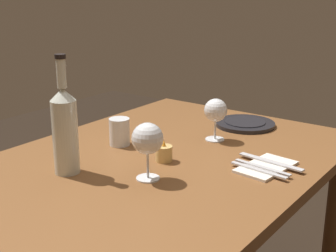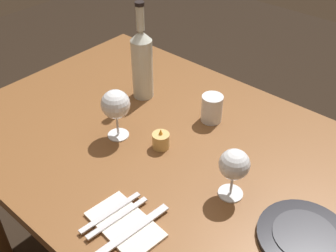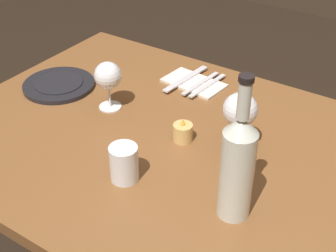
{
  "view_description": "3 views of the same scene",
  "coord_description": "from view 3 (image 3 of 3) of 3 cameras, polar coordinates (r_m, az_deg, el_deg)",
  "views": [
    {
      "loc": [
        -1.08,
        -0.84,
        1.27
      ],
      "look_at": [
        0.03,
        -0.02,
        0.85
      ],
      "focal_mm": 51.21,
      "sensor_mm": 36.0,
      "label": 1
    },
    {
      "loc": [
        0.63,
        -0.7,
        1.53
      ],
      "look_at": [
        0.01,
        0.01,
        0.8
      ],
      "focal_mm": 43.16,
      "sensor_mm": 36.0,
      "label": 2
    },
    {
      "loc": [
        -0.53,
        0.86,
        1.49
      ],
      "look_at": [
        0.02,
        0.03,
        0.81
      ],
      "focal_mm": 51.45,
      "sensor_mm": 36.0,
      "label": 3
    }
  ],
  "objects": [
    {
      "name": "wine_glass_right",
      "position": [
        1.37,
        -7.13,
        5.82
      ],
      "size": [
        0.08,
        0.08,
        0.15
      ],
      "color": "white",
      "rests_on": "dining_table"
    },
    {
      "name": "water_tumbler",
      "position": [
        1.13,
        -5.22,
        -4.62
      ],
      "size": [
        0.07,
        0.07,
        0.09
      ],
      "color": "white",
      "rests_on": "dining_table"
    },
    {
      "name": "votive_candle",
      "position": [
        1.26,
        1.77,
        -0.81
      ],
      "size": [
        0.05,
        0.05,
        0.07
      ],
      "color": "#DBB266",
      "rests_on": "dining_table"
    },
    {
      "name": "wine_glass_left",
      "position": [
        1.2,
        8.54,
        1.77
      ],
      "size": [
        0.09,
        0.09,
        0.16
      ],
      "color": "white",
      "rests_on": "dining_table"
    },
    {
      "name": "fork_outer",
      "position": [
        1.51,
        4.73,
        4.81
      ],
      "size": [
        0.03,
        0.18,
        0.0
      ],
      "color": "silver",
      "rests_on": "folded_napkin"
    },
    {
      "name": "wine_bottle",
      "position": [
        0.99,
        8.23,
        -4.63
      ],
      "size": [
        0.07,
        0.07,
        0.34
      ],
      "color": "silver",
      "rests_on": "dining_table"
    },
    {
      "name": "fork_inner",
      "position": [
        1.52,
        3.9,
        5.07
      ],
      "size": [
        0.03,
        0.18,
        0.0
      ],
      "color": "silver",
      "rests_on": "folded_napkin"
    },
    {
      "name": "table_knife",
      "position": [
        1.54,
        2.13,
        5.63
      ],
      "size": [
        0.04,
        0.21,
        0.0
      ],
      "color": "silver",
      "rests_on": "folded_napkin"
    },
    {
      "name": "dining_table",
      "position": [
        1.31,
        1.4,
        -5.35
      ],
      "size": [
        1.3,
        0.9,
        0.74
      ],
      "color": "brown",
      "rests_on": "ground"
    },
    {
      "name": "dinner_plate",
      "position": [
        1.55,
        -12.81,
        4.8
      ],
      "size": [
        0.22,
        0.22,
        0.02
      ],
      "color": "black",
      "rests_on": "dining_table"
    },
    {
      "name": "folded_napkin",
      "position": [
        1.53,
        3.08,
        5.11
      ],
      "size": [
        0.2,
        0.13,
        0.01
      ],
      "color": "silver",
      "rests_on": "dining_table"
    }
  ]
}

